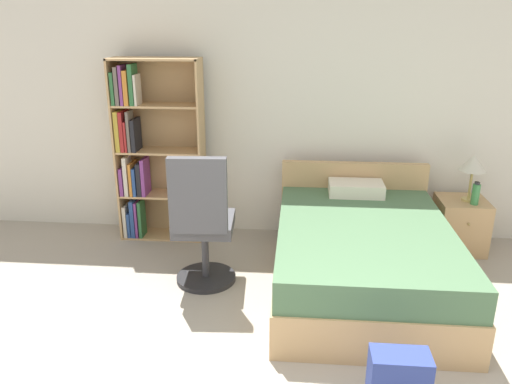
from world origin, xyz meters
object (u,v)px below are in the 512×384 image
(bed, at_px, (362,254))
(table_lamp, at_px, (473,164))
(bookshelf, at_px, (148,151))
(office_chair, at_px, (202,225))
(water_bottle, at_px, (476,194))
(nightstand, at_px, (460,225))

(bed, bearing_deg, table_lamp, 36.42)
(bookshelf, relative_size, table_lamp, 4.05)
(office_chair, xyz_separation_m, table_lamp, (2.35, 0.91, 0.31))
(table_lamp, bearing_deg, water_bottle, -77.01)
(bed, height_order, office_chair, office_chair)
(table_lamp, xyz_separation_m, water_bottle, (0.02, -0.10, -0.25))
(nightstand, bearing_deg, table_lamp, -14.81)
(bed, distance_m, water_bottle, 1.32)
(bookshelf, bearing_deg, bed, -22.92)
(water_bottle, bearing_deg, nightstand, 118.99)
(bed, xyz_separation_m, nightstand, (1.02, 0.79, -0.04))
(nightstand, relative_size, water_bottle, 2.36)
(bookshelf, distance_m, office_chair, 1.26)
(bed, distance_m, nightstand, 1.29)
(office_chair, xyz_separation_m, water_bottle, (2.37, 0.81, 0.06))
(bookshelf, relative_size, bed, 0.90)
(bookshelf, height_order, water_bottle, bookshelf)
(bed, distance_m, office_chair, 1.33)
(bookshelf, distance_m, water_bottle, 3.11)
(nightstand, height_order, water_bottle, water_bottle)
(bed, relative_size, table_lamp, 4.50)
(bed, bearing_deg, bookshelf, 157.08)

